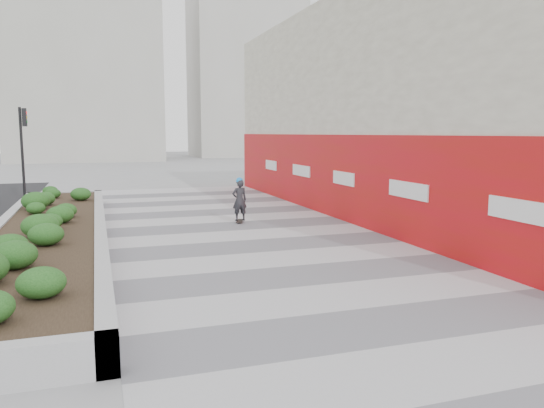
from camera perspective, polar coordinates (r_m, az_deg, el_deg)
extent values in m
plane|color=gray|center=(10.03, 7.37, -10.19)|extent=(160.00, 160.00, 0.00)
cube|color=#A8A8AD|center=(12.69, 1.45, -6.29)|extent=(8.00, 36.00, 0.01)
cube|color=#BAB09E|center=(20.86, 14.29, 10.00)|extent=(6.00, 24.00, 8.00)
cube|color=#B2170D|center=(19.47, 6.62, 3.00)|extent=(0.12, 24.00, 3.00)
cube|color=#9E9EA0|center=(24.63, -21.32, 0.63)|extent=(3.00, 0.30, 0.55)
cube|color=#9E9EA0|center=(15.83, -17.98, -2.87)|extent=(0.30, 18.00, 0.55)
cube|color=#2D2116|center=(15.89, -22.85, -3.15)|extent=(2.40, 17.40, 0.50)
cylinder|color=black|center=(26.29, -25.27, 4.83)|extent=(0.12, 0.12, 4.20)
cube|color=black|center=(26.26, -25.08, 8.44)|extent=(0.18, 0.28, 0.80)
cube|color=#ADAAA3|center=(63.97, -19.56, 13.45)|extent=(16.00, 12.00, 20.00)
cube|color=#ADAAA3|center=(71.77, -2.83, 14.80)|extent=(14.00, 10.00, 24.00)
cylinder|color=#595654|center=(12.86, 3.56, -6.12)|extent=(0.44, 0.44, 0.01)
cube|color=black|center=(18.24, -3.49, -1.82)|extent=(0.41, 0.75, 0.02)
imported|color=#28282D|center=(18.14, -3.51, 0.42)|extent=(0.54, 0.37, 1.42)
sphere|color=#1B89E5|center=(18.07, -3.53, 2.52)|extent=(0.23, 0.23, 0.23)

